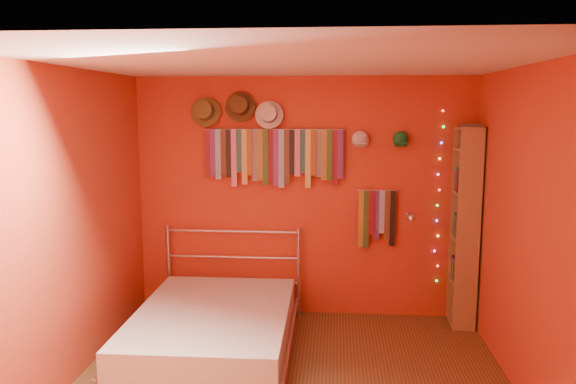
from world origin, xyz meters
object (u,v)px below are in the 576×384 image
(tie_rack, at_px, (274,154))
(bed, at_px, (213,330))
(reading_lamp, at_px, (411,217))
(bookshelf, at_px, (469,227))

(tie_rack, bearing_deg, bed, -112.91)
(reading_lamp, bearing_deg, bed, -155.23)
(bed, bearing_deg, reading_lamp, 24.07)
(tie_rack, distance_m, bookshelf, 2.09)
(reading_lamp, height_order, bookshelf, bookshelf)
(reading_lamp, xyz_separation_m, bed, (-1.82, -0.84, -0.89))
(tie_rack, height_order, bed, tie_rack)
(tie_rack, relative_size, bed, 0.74)
(tie_rack, height_order, bookshelf, bookshelf)
(tie_rack, bearing_deg, reading_lamp, -7.75)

